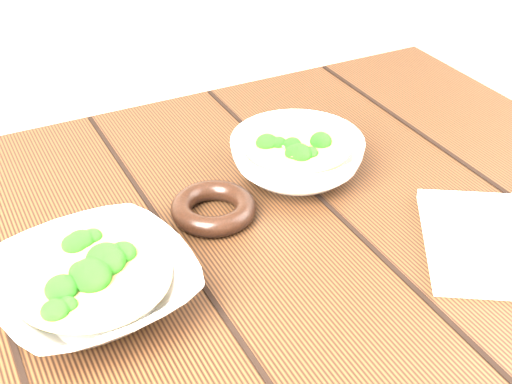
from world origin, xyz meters
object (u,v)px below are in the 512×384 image
object	(u,v)px
soup_bowl_back	(297,157)
trivet	(213,208)
soup_bowl_front	(93,285)
table	(209,336)

from	to	relation	value
soup_bowl_back	trivet	bearing A→B (deg)	-165.14
soup_bowl_front	table	bearing A→B (deg)	7.51
table	soup_bowl_front	bearing A→B (deg)	-172.49
soup_bowl_front	soup_bowl_back	world-z (taller)	soup_bowl_back
table	soup_bowl_back	size ratio (longest dim) A/B	5.21
trivet	soup_bowl_back	bearing A→B (deg)	14.86
table	soup_bowl_front	world-z (taller)	soup_bowl_front
soup_bowl_front	trivet	size ratio (longest dim) A/B	2.16
soup_bowl_back	trivet	xyz separation A→B (m)	(-0.14, -0.04, -0.02)
soup_bowl_front	soup_bowl_back	size ratio (longest dim) A/B	0.98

